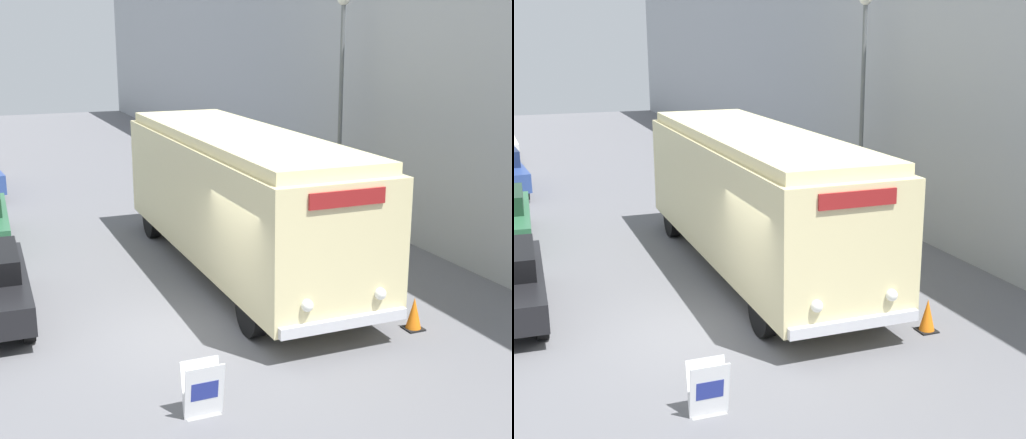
# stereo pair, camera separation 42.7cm
# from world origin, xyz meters

# --- Properties ---
(ground_plane) EXTENTS (80.00, 80.00, 0.00)m
(ground_plane) POSITION_xyz_m (0.00, 0.00, 0.00)
(ground_plane) COLOR slate
(building_wall_right) EXTENTS (0.30, 60.00, 8.44)m
(building_wall_right) POSITION_xyz_m (7.22, 10.00, 4.22)
(building_wall_right) COLOR #9EA3A8
(building_wall_right) RESTS_ON ground_plane
(vintage_bus) EXTENTS (2.65, 10.22, 3.36)m
(vintage_bus) POSITION_xyz_m (1.94, 3.15, 1.90)
(vintage_bus) COLOR black
(vintage_bus) RESTS_ON ground_plane
(sign_board) EXTENTS (0.60, 0.33, 0.87)m
(sign_board) POSITION_xyz_m (-1.01, -2.91, 0.42)
(sign_board) COLOR gray
(sign_board) RESTS_ON ground_plane
(streetlamp) EXTENTS (0.36, 0.36, 6.64)m
(streetlamp) POSITION_xyz_m (6.19, 5.91, 4.29)
(streetlamp) COLOR #595E60
(streetlamp) RESTS_ON ground_plane
(traffic_cone) EXTENTS (0.36, 0.36, 0.65)m
(traffic_cone) POSITION_xyz_m (3.78, -1.43, 0.32)
(traffic_cone) COLOR black
(traffic_cone) RESTS_ON ground_plane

